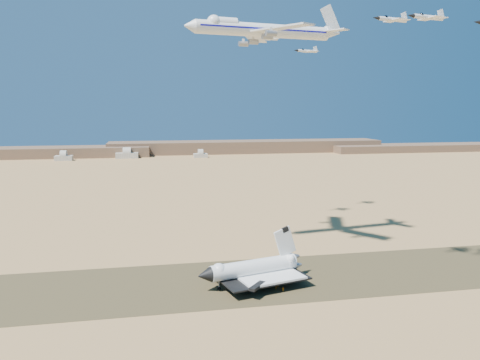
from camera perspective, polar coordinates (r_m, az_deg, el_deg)
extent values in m
plane|color=#A37348|center=(185.92, -1.19, -12.27)|extent=(1200.00, 1200.00, 0.00)
cube|color=#4E4227|center=(185.91, -1.19, -12.27)|extent=(600.00, 50.00, 0.06)
cube|color=brown|center=(719.46, -26.34, 2.99)|extent=(380.00, 60.00, 14.00)
cube|color=brown|center=(728.98, 0.88, 4.10)|extent=(420.00, 60.00, 18.00)
cube|color=brown|center=(807.53, 21.23, 3.70)|extent=(300.00, 60.00, 11.00)
cube|color=#B8B3A3|center=(653.73, -20.69, 2.52)|extent=(22.00, 14.00, 6.50)
cube|color=#B8B3A3|center=(659.89, -13.61, 2.93)|extent=(30.00, 15.00, 7.50)
cube|color=#B8B3A3|center=(653.02, -4.83, 2.99)|extent=(19.00, 12.50, 5.50)
cylinder|color=white|center=(181.53, 1.58, -10.62)|extent=(35.08, 14.57, 6.07)
cone|color=black|center=(173.94, -4.33, -11.51)|extent=(6.16, 6.80, 5.76)
sphere|color=white|center=(175.62, -2.59, -11.00)|extent=(5.63, 5.63, 5.63)
cube|color=white|center=(184.26, 2.80, -11.15)|extent=(29.59, 31.15, 0.97)
cube|color=black|center=(183.47, 2.19, -11.40)|extent=(37.98, 33.32, 0.54)
cube|color=white|center=(185.51, 5.50, -7.49)|extent=(9.91, 3.25, 12.48)
cylinder|color=gray|center=(177.59, -2.58, -12.71)|extent=(0.39, 0.39, 3.47)
cylinder|color=black|center=(178.01, -2.57, -13.05)|extent=(1.28, 0.77, 1.19)
cylinder|color=gray|center=(181.60, 4.24, -12.23)|extent=(0.39, 0.39, 3.47)
cylinder|color=black|center=(182.01, 4.24, -12.56)|extent=(1.28, 0.77, 1.19)
cylinder|color=gray|center=(190.48, 2.59, -11.20)|extent=(0.39, 0.39, 3.47)
cylinder|color=black|center=(190.87, 2.59, -11.52)|extent=(1.28, 0.77, 1.19)
cylinder|color=white|center=(218.80, 2.93, 17.76)|extent=(63.26, 15.19, 5.94)
cone|color=white|center=(208.49, -6.16, 18.18)|extent=(5.46, 6.56, 5.94)
sphere|color=white|center=(211.57, -3.20, 18.66)|extent=(6.12, 6.12, 6.12)
cube|color=white|center=(205.90, 5.08, 18.00)|extent=(23.26, 27.34, 0.65)
cube|color=white|center=(232.93, 1.92, 16.92)|extent=(17.16, 29.02, 0.65)
cube|color=white|center=(228.38, 11.69, 17.44)|extent=(10.34, 11.16, 0.46)
cube|color=white|center=(238.70, 10.13, 17.09)|extent=(8.49, 11.36, 0.46)
cube|color=white|center=(234.52, 10.94, 18.72)|extent=(10.55, 2.20, 13.26)
cylinder|color=gray|center=(209.88, 3.34, 17.07)|extent=(4.94, 3.07, 2.41)
cylinder|color=gray|center=(201.57, 3.79, 17.42)|extent=(4.94, 3.07, 2.41)
cylinder|color=gray|center=(225.22, 1.63, 16.50)|extent=(4.94, 3.07, 2.41)
cylinder|color=gray|center=(232.33, 0.41, 16.26)|extent=(4.94, 3.07, 2.41)
imported|color=orange|center=(178.42, 4.41, -12.92)|extent=(0.50, 0.65, 1.59)
imported|color=orange|center=(176.68, 5.26, -13.11)|extent=(1.00, 1.00, 1.84)
imported|color=orange|center=(180.74, 4.66, -12.59)|extent=(1.22, 1.12, 1.88)
cylinder|color=white|center=(186.14, 18.09, 18.11)|extent=(12.32, 4.10, 1.44)
cone|color=black|center=(181.45, 16.25, 18.45)|extent=(2.89, 1.89, 1.33)
sphere|color=black|center=(184.25, 17.34, 18.41)|extent=(1.44, 1.44, 1.44)
cube|color=white|center=(186.77, 18.33, 18.00)|extent=(5.30, 8.79, 0.26)
cube|color=white|center=(189.50, 19.31, 17.88)|extent=(3.33, 5.50, 0.21)
cube|color=white|center=(189.88, 19.38, 18.30)|extent=(3.08, 0.93, 3.47)
cylinder|color=white|center=(186.27, 21.97, 17.92)|extent=(13.16, 4.23, 1.53)
cone|color=black|center=(180.95, 20.11, 18.31)|extent=(3.08, 1.98, 1.42)
sphere|color=black|center=(184.13, 21.22, 18.25)|extent=(1.53, 1.53, 1.53)
cube|color=white|center=(186.98, 22.22, 17.80)|extent=(5.57, 9.35, 0.27)
cube|color=white|center=(190.07, 23.20, 17.65)|extent=(3.49, 5.85, 0.22)
cube|color=white|center=(190.48, 23.28, 18.09)|extent=(3.29, 0.96, 3.70)
cone|color=black|center=(175.02, 26.96, 16.79)|extent=(2.91, 1.66, 1.39)
cylinder|color=white|center=(267.48, 3.33, 16.82)|extent=(12.16, 2.54, 1.41)
cone|color=black|center=(265.16, 1.79, 16.90)|extent=(2.73, 1.55, 1.31)
sphere|color=black|center=(266.56, 2.69, 16.96)|extent=(1.41, 1.41, 1.41)
cube|color=white|center=(267.78, 3.54, 16.76)|extent=(4.26, 8.35, 0.25)
cube|color=white|center=(269.19, 4.38, 16.76)|extent=(2.68, 5.22, 0.20)
cube|color=white|center=(269.46, 4.43, 17.05)|extent=(3.06, 0.54, 3.41)
cylinder|color=white|center=(293.53, 8.20, 15.30)|extent=(13.14, 4.49, 1.53)
cone|color=black|center=(289.45, 6.83, 15.42)|extent=(3.10, 2.03, 1.42)
sphere|color=black|center=(291.88, 7.64, 15.46)|extent=(1.53, 1.53, 1.53)
cube|color=white|center=(294.09, 8.39, 15.24)|extent=(5.73, 9.40, 0.27)
cube|color=white|center=(296.46, 9.13, 15.21)|extent=(3.59, 5.88, 0.22)
cube|color=white|center=(296.76, 9.17, 15.50)|extent=(3.29, 1.02, 3.70)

